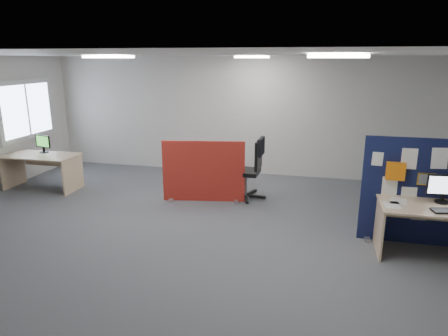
% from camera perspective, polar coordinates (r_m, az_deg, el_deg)
% --- Properties ---
extents(floor, '(9.00, 9.00, 0.00)m').
position_cam_1_polar(floor, '(6.43, -4.61, -8.97)').
color(floor, '#4D5055').
rests_on(floor, ground).
extents(ceiling, '(9.00, 7.00, 0.02)m').
position_cam_1_polar(ceiling, '(5.85, -5.20, 15.87)').
color(ceiling, white).
rests_on(ceiling, wall_back).
extents(wall_back, '(9.00, 0.02, 2.70)m').
position_cam_1_polar(wall_back, '(9.33, 1.90, 7.42)').
color(wall_back, silver).
rests_on(wall_back, floor).
extents(wall_front, '(9.00, 0.02, 2.70)m').
position_cam_1_polar(wall_front, '(3.06, -26.29, -11.43)').
color(wall_front, silver).
rests_on(wall_front, floor).
extents(window, '(0.06, 1.70, 1.30)m').
position_cam_1_polar(window, '(9.89, -26.38, 7.46)').
color(window, white).
rests_on(window, wall_left).
extents(ceiling_lights, '(4.10, 4.10, 0.04)m').
position_cam_1_polar(ceiling_lights, '(6.40, -0.29, 15.62)').
color(ceiling_lights, white).
rests_on(ceiling_lights, ceiling).
extents(navy_divider, '(1.91, 0.30, 1.58)m').
position_cam_1_polar(navy_divider, '(6.41, 27.35, -3.15)').
color(navy_divider, '#0E1136').
rests_on(navy_divider, floor).
extents(main_desk, '(1.69, 0.75, 0.73)m').
position_cam_1_polar(main_desk, '(6.20, 28.89, -6.33)').
color(main_desk, '#D6AE89').
rests_on(main_desk, floor).
extents(monitor_main, '(0.46, 0.19, 0.40)m').
position_cam_1_polar(monitor_main, '(6.20, 28.94, -2.43)').
color(monitor_main, black).
rests_on(monitor_main, main_desk).
extents(red_divider, '(1.54, 0.32, 1.17)m').
position_cam_1_polar(red_divider, '(7.54, -2.94, -0.57)').
color(red_divider, maroon).
rests_on(red_divider, floor).
extents(second_desk, '(1.49, 0.75, 0.73)m').
position_cam_1_polar(second_desk, '(9.10, -24.49, 0.66)').
color(second_desk, '#D6AE89').
rests_on(second_desk, floor).
extents(monitor_second, '(0.40, 0.18, 0.37)m').
position_cam_1_polar(monitor_second, '(9.18, -24.45, 3.28)').
color(monitor_second, black).
rests_on(monitor_second, second_desk).
extents(office_chair, '(0.76, 0.79, 1.19)m').
position_cam_1_polar(office_chair, '(7.65, 4.04, 0.44)').
color(office_chair, black).
rests_on(office_chair, floor).
extents(desk_papers, '(1.35, 0.69, 0.00)m').
position_cam_1_polar(desk_papers, '(5.97, 26.76, -5.03)').
color(desk_papers, white).
rests_on(desk_papers, main_desk).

